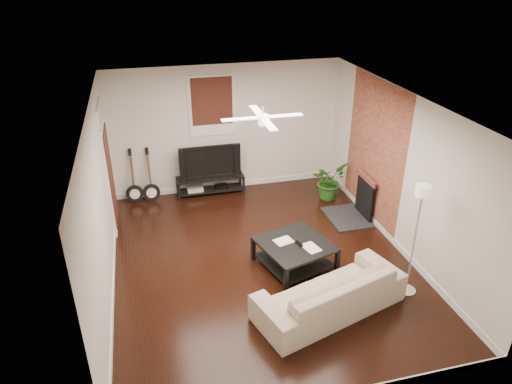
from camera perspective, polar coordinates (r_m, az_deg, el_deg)
room at (r=7.53m, az=0.75°, el=0.36°), size 5.01×6.01×2.81m
brick_accent at (r=9.25m, az=14.22°, el=4.73°), size 0.02×2.20×2.80m
fireplace at (r=9.51m, az=12.05°, el=-0.65°), size 0.80×1.10×0.92m
window_back at (r=9.99m, az=-5.38°, el=10.42°), size 1.00×0.06×1.30m
door_left at (r=9.14m, az=-17.55°, el=2.97°), size 0.08×1.00×2.50m
tv_stand at (r=10.43m, az=-5.57°, el=0.85°), size 1.48×0.39×0.41m
tv at (r=10.20m, az=-5.73°, el=3.87°), size 1.32×0.17×0.76m
coffee_table at (r=8.03m, az=4.69°, el=-7.59°), size 1.35×1.35×0.46m
sofa at (r=7.13m, az=9.00°, el=-11.89°), size 2.46×1.53×0.67m
floor_lamp at (r=7.43m, az=18.74°, el=-5.71°), size 0.39×0.39×1.87m
potted_plant at (r=10.23m, az=8.88°, el=1.35°), size 0.96×0.94×0.81m
guitar_left at (r=10.16m, az=-14.80°, el=1.73°), size 0.39×0.29×1.19m
guitar_right at (r=10.12m, az=-12.82°, el=1.88°), size 0.37×0.27×1.19m
ceiling_fan at (r=7.08m, az=0.80°, el=9.09°), size 1.24×1.24×0.32m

